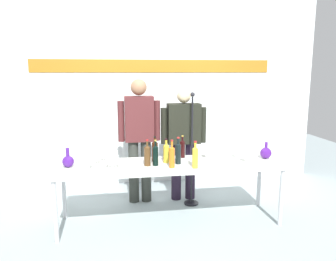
{
  "coord_description": "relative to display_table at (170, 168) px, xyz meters",
  "views": [
    {
      "loc": [
        -0.61,
        -3.72,
        1.82
      ],
      "look_at": [
        0.0,
        0.15,
        1.11
      ],
      "focal_mm": 34.95,
      "sensor_mm": 36.0,
      "label": 1
    }
  ],
  "objects": [
    {
      "name": "ground_plane",
      "position": [
        0.0,
        0.0,
        -0.69
      ],
      "size": [
        10.0,
        10.0,
        0.0
      ],
      "primitive_type": "plane",
      "color": "#9AA9AD"
    },
    {
      "name": "back_wall",
      "position": [
        0.0,
        1.58,
        0.81
      ],
      "size": [
        5.42,
        0.11,
        3.0
      ],
      "color": "white",
      "rests_on": "ground"
    },
    {
      "name": "display_table",
      "position": [
        0.0,
        0.0,
        0.0
      ],
      "size": [
        2.7,
        0.71,
        0.74
      ],
      "color": "silver",
      "rests_on": "ground"
    },
    {
      "name": "decanter_blue_left",
      "position": [
        -1.18,
        0.03,
        0.12
      ],
      "size": [
        0.13,
        0.13,
        0.23
      ],
      "color": "#4D1F8C",
      "rests_on": "display_table"
    },
    {
      "name": "decanter_blue_right",
      "position": [
        1.23,
        0.03,
        0.13
      ],
      "size": [
        0.14,
        0.14,
        0.21
      ],
      "color": "#511D8A",
      "rests_on": "display_table"
    },
    {
      "name": "presenter_left",
      "position": [
        -0.31,
        0.71,
        0.3
      ],
      "size": [
        0.58,
        0.22,
        1.73
      ],
      "color": "#31342E",
      "rests_on": "ground"
    },
    {
      "name": "presenter_right",
      "position": [
        0.31,
        0.71,
        0.22
      ],
      "size": [
        0.65,
        0.22,
        1.59
      ],
      "color": "black",
      "rests_on": "ground"
    },
    {
      "name": "wine_bottle_0",
      "position": [
        -0.18,
        -0.05,
        0.18
      ],
      "size": [
        0.06,
        0.06,
        0.31
      ],
      "color": "black",
      "rests_on": "display_table"
    },
    {
      "name": "wine_bottle_1",
      "position": [
        -0.01,
        -0.17,
        0.19
      ],
      "size": [
        0.06,
        0.06,
        0.32
      ],
      "color": "orange",
      "rests_on": "display_table"
    },
    {
      "name": "wine_bottle_2",
      "position": [
        0.2,
        0.25,
        0.17
      ],
      "size": [
        0.06,
        0.06,
        0.29
      ],
      "color": "black",
      "rests_on": "display_table"
    },
    {
      "name": "wine_bottle_3",
      "position": [
        0.09,
        -0.02,
        0.19
      ],
      "size": [
        0.07,
        0.07,
        0.32
      ],
      "color": "black",
      "rests_on": "display_table"
    },
    {
      "name": "wine_bottle_4",
      "position": [
        0.25,
        -0.22,
        0.19
      ],
      "size": [
        0.07,
        0.07,
        0.31
      ],
      "color": "gold",
      "rests_on": "display_table"
    },
    {
      "name": "wine_bottle_5",
      "position": [
        -0.17,
        0.13,
        0.19
      ],
      "size": [
        0.07,
        0.07,
        0.31
      ],
      "color": "#341609",
      "rests_on": "display_table"
    },
    {
      "name": "wine_bottle_6",
      "position": [
        -0.27,
        -0.04,
        0.18
      ],
      "size": [
        0.08,
        0.08,
        0.31
      ],
      "color": "#50351A",
      "rests_on": "display_table"
    },
    {
      "name": "wine_bottle_7",
      "position": [
        -0.04,
        0.05,
        0.18
      ],
      "size": [
        0.07,
        0.07,
        0.29
      ],
      "color": "gold",
      "rests_on": "display_table"
    },
    {
      "name": "wine_glass_left_0",
      "position": [
        -0.93,
        -0.09,
        0.15
      ],
      "size": [
        0.06,
        0.06,
        0.14
      ],
      "color": "white",
      "rests_on": "display_table"
    },
    {
      "name": "wine_glass_left_1",
      "position": [
        -0.85,
        0.09,
        0.15
      ],
      "size": [
        0.06,
        0.06,
        0.14
      ],
      "color": "white",
      "rests_on": "display_table"
    },
    {
      "name": "wine_glass_left_2",
      "position": [
        -0.79,
        0.21,
        0.16
      ],
      "size": [
        0.07,
        0.07,
        0.15
      ],
      "color": "white",
      "rests_on": "display_table"
    },
    {
      "name": "wine_glass_left_3",
      "position": [
        -0.64,
        -0.13,
        0.16
      ],
      "size": [
        0.07,
        0.07,
        0.16
      ],
      "color": "white",
      "rests_on": "display_table"
    },
    {
      "name": "wine_glass_left_4",
      "position": [
        -0.64,
        0.14,
        0.15
      ],
      "size": [
        0.06,
        0.06,
        0.15
      ],
      "color": "white",
      "rests_on": "display_table"
    },
    {
      "name": "wine_glass_left_5",
      "position": [
        -0.72,
        -0.11,
        0.16
      ],
      "size": [
        0.07,
        0.07,
        0.16
      ],
      "color": "white",
      "rests_on": "display_table"
    },
    {
      "name": "wine_glass_right_0",
      "position": [
        0.49,
        0.17,
        0.15
      ],
      "size": [
        0.06,
        0.06,
        0.14
      ],
      "color": "white",
      "rests_on": "display_table"
    },
    {
      "name": "wine_glass_right_1",
      "position": [
        0.92,
        -0.08,
        0.14
      ],
      "size": [
        0.07,
        0.07,
        0.13
      ],
      "color": "white",
      "rests_on": "display_table"
    },
    {
      "name": "wine_glass_right_2",
      "position": [
        0.87,
        0.12,
        0.14
      ],
      "size": [
        0.07,
        0.07,
        0.13
      ],
      "color": "white",
      "rests_on": "display_table"
    },
    {
      "name": "microphone_stand",
      "position": [
        0.38,
        0.49,
        -0.17
      ],
      "size": [
        0.2,
        0.2,
        1.56
      ],
      "color": "black",
      "rests_on": "ground"
    }
  ]
}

